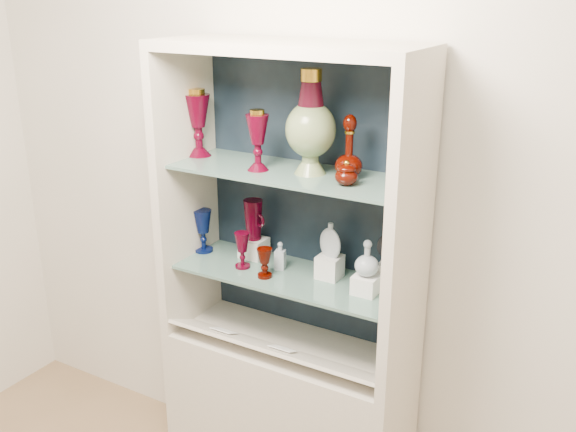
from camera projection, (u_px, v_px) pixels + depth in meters
The scene contains 29 objects.
wall_back at pixel (315, 177), 2.57m from camera, with size 3.50×0.02×2.80m, color beige.
cabinet_base at pixel (288, 420), 2.73m from camera, with size 1.00×0.40×0.75m, color beige.
cabinet_back_panel at pixel (312, 196), 2.57m from camera, with size 0.98×0.02×1.15m, color black.
cabinet_side_left at pixel (187, 191), 2.64m from camera, with size 0.04×0.40×1.15m, color beige.
cabinet_side_right at pixel (410, 233), 2.19m from camera, with size 0.04×0.40×1.15m, color beige.
cabinet_top_cap at pixel (288, 47), 2.22m from camera, with size 1.00×0.40×0.04m, color beige.
shelf_lower at pixel (291, 276), 2.53m from camera, with size 0.92×0.34×0.01m, color slate.
shelf_upper at pixel (291, 173), 2.38m from camera, with size 0.92×0.34×0.01m, color slate.
label_ledge at pixel (274, 349), 2.51m from camera, with size 0.92×0.18×0.01m, color beige.
label_card_0 at pixel (283, 349), 2.48m from camera, with size 0.10×0.07×0.00m, color white.
label_card_1 at pixel (224, 331), 2.61m from camera, with size 0.10×0.07×0.00m, color white.
pedestal_lamp_left at pixel (198, 123), 2.56m from camera, with size 0.10×0.10×0.27m, color #4F0217, non-canonical shape.
pedestal_lamp_right at pixel (258, 140), 2.36m from camera, with size 0.09×0.09×0.23m, color #4F0217, non-canonical shape.
enamel_urn at pixel (311, 122), 2.30m from camera, with size 0.18×0.18×0.38m, color #0C431A, non-canonical shape.
ruby_decanter_a at pixel (349, 143), 2.26m from camera, with size 0.10×0.10×0.26m, color #3C0801, non-canonical shape.
ruby_decanter_b at pixel (407, 160), 2.17m from camera, with size 0.08×0.08×0.19m, color #3C0801, non-canonical shape.
lidded_bowl at pixel (346, 172), 2.20m from camera, with size 0.08×0.08×0.09m, color #3C0801, non-canonical shape.
cobalt_goblet at pixel (203, 231), 2.72m from camera, with size 0.08×0.08×0.19m, color #030E41, non-canonical shape.
ruby_goblet_tall at pixel (242, 250), 2.56m from camera, with size 0.06×0.06×0.15m, color #4F0217, non-canonical shape.
ruby_goblet_small at pixel (265, 263), 2.48m from camera, with size 0.06×0.06×0.12m, color #3C0801, non-canonical shape.
riser_ruby_pitcher at pixel (254, 248), 2.68m from camera, with size 0.10×0.10×0.08m, color silver.
ruby_pitcher at pixel (253, 220), 2.64m from camera, with size 0.13×0.08×0.17m, color #4F0217, non-canonical shape.
clear_square_bottle at pixel (280, 255), 2.55m from camera, with size 0.04×0.04×0.12m, color #99A8B4, non-canonical shape.
riser_flat_flask at pixel (330, 267), 2.48m from camera, with size 0.09×0.09×0.09m, color silver.
flat_flask at pixel (330, 239), 2.44m from camera, with size 0.10×0.04×0.14m, color #A9B5BE, non-canonical shape.
riser_clear_round_decanter at pixel (366, 284), 2.36m from camera, with size 0.09×0.09×0.07m, color silver.
clear_round_decanter at pixel (367, 259), 2.32m from camera, with size 0.09×0.09×0.13m, color #99A8B4, non-canonical shape.
riser_cameo_medallion at pixel (390, 276), 2.39m from camera, with size 0.08×0.08×0.10m, color silver.
cameo_medallion at pixel (391, 248), 2.36m from camera, with size 0.10×0.04×0.12m, color black, non-canonical shape.
Camera 1 is at (1.14, -0.45, 2.11)m, focal length 40.00 mm.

